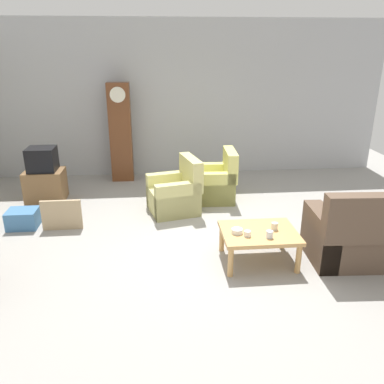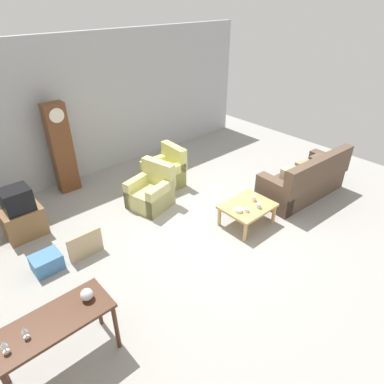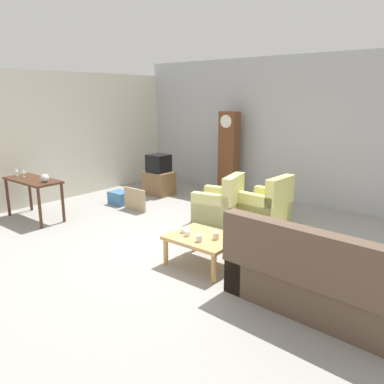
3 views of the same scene
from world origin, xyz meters
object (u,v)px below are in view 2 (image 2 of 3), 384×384
(cup_white_porcelain, at_px, (247,210))
(console_table_dark, at_px, (55,327))
(coffee_table_wood, at_px, (247,208))
(tv_stand_cabinet, at_px, (24,222))
(bowl_white_stacked, at_px, (239,210))
(cup_blue_rimmed, at_px, (259,206))
(storage_box_blue, at_px, (47,262))
(glass_dome_cloche, at_px, (87,295))
(armchair_olive_far, at_px, (165,173))
(wine_glass_mid, at_px, (24,331))
(grandfather_clock, at_px, (61,149))
(armchair_olive_near, at_px, (151,192))
(couch_floral, at_px, (304,181))
(cup_cream_tall, at_px, (254,199))
(framed_picture_leaning, at_px, (86,245))
(tv_crt, at_px, (17,199))
(wine_glass_tall, at_px, (3,345))

(cup_white_porcelain, bearing_deg, console_table_dark, -175.75)
(coffee_table_wood, xyz_separation_m, tv_stand_cabinet, (-3.31, 2.52, -0.09))
(bowl_white_stacked, bearing_deg, cup_blue_rimmed, -23.20)
(storage_box_blue, relative_size, glass_dome_cloche, 3.02)
(armchair_olive_far, relative_size, wine_glass_mid, 5.60)
(grandfather_clock, bearing_deg, armchair_olive_near, -60.42)
(couch_floral, xyz_separation_m, storage_box_blue, (-5.11, 1.49, -0.21))
(cup_cream_tall, bearing_deg, coffee_table_wood, -173.69)
(storage_box_blue, height_order, cup_white_porcelain, cup_white_porcelain)
(cup_blue_rimmed, distance_m, cup_cream_tall, 0.25)
(wine_glass_mid, bearing_deg, framed_picture_leaning, 49.81)
(couch_floral, xyz_separation_m, tv_stand_cabinet, (-5.04, 2.66, -0.08))
(tv_crt, bearing_deg, cup_blue_rimmed, -38.67)
(coffee_table_wood, distance_m, tv_crt, 4.18)
(console_table_dark, xyz_separation_m, cup_white_porcelain, (3.66, 0.27, -0.21))
(cup_white_porcelain, relative_size, cup_cream_tall, 0.88)
(glass_dome_cloche, relative_size, cup_blue_rimmed, 1.64)
(coffee_table_wood, height_order, framed_picture_leaning, framed_picture_leaning)
(coffee_table_wood, distance_m, glass_dome_cloche, 3.47)
(console_table_dark, bearing_deg, glass_dome_cloche, 2.72)
(armchair_olive_near, bearing_deg, wine_glass_tall, -146.44)
(tv_crt, relative_size, storage_box_blue, 1.06)
(wine_glass_tall, bearing_deg, armchair_olive_far, 33.51)
(armchair_olive_near, bearing_deg, framed_picture_leaning, -162.37)
(glass_dome_cloche, distance_m, cup_cream_tall, 3.66)
(cup_cream_tall, height_order, wine_glass_mid, wine_glass_mid)
(armchair_olive_near, distance_m, glass_dome_cloche, 3.30)
(couch_floral, relative_size, storage_box_blue, 4.74)
(cup_white_porcelain, bearing_deg, tv_stand_cabinet, 139.74)
(tv_stand_cabinet, relative_size, storage_box_blue, 1.50)
(tv_stand_cabinet, height_order, wine_glass_tall, wine_glass_tall)
(framed_picture_leaning, height_order, wine_glass_mid, wine_glass_mid)
(console_table_dark, bearing_deg, storage_box_blue, 75.03)
(coffee_table_wood, distance_m, console_table_dark, 3.88)
(tv_stand_cabinet, bearing_deg, wine_glass_tall, -109.10)
(grandfather_clock, xyz_separation_m, storage_box_blue, (-1.38, -2.22, -0.86))
(console_table_dark, xyz_separation_m, tv_crt, (0.53, 2.92, 0.09))
(cup_blue_rimmed, bearing_deg, glass_dome_cloche, -176.94)
(tv_crt, distance_m, framed_picture_leaning, 1.52)
(cup_blue_rimmed, xyz_separation_m, wine_glass_tall, (-4.42, -0.27, 0.43))
(tv_stand_cabinet, bearing_deg, storage_box_blue, -93.21)
(bowl_white_stacked, height_order, wine_glass_mid, wine_glass_mid)
(armchair_olive_near, bearing_deg, tv_crt, 162.35)
(tv_stand_cabinet, bearing_deg, tv_crt, 0.00)
(armchair_olive_near, xyz_separation_m, storage_box_blue, (-2.40, -0.43, -0.16))
(cup_cream_tall, bearing_deg, armchair_olive_far, 101.14)
(couch_floral, height_order, armchair_olive_far, couch_floral)
(framed_picture_leaning, bearing_deg, grandfather_clock, 72.26)
(armchair_olive_far, height_order, cup_cream_tall, armchair_olive_far)
(cup_white_porcelain, bearing_deg, bowl_white_stacked, 139.30)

